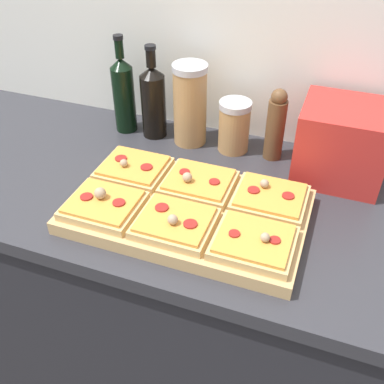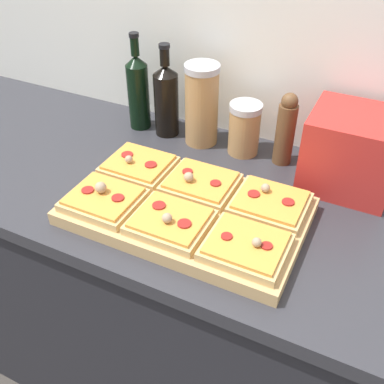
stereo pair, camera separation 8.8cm
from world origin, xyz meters
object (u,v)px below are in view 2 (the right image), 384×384
olive_oil_bottle (138,91)px  toaster_oven (351,151)px  wine_bottle (166,99)px  grain_jar_short (244,129)px  grain_jar_tall (202,105)px  pepper_mill (286,130)px  cutting_board (187,211)px

olive_oil_bottle → toaster_oven: 0.65m
wine_bottle → grain_jar_short: size_ratio=1.84×
wine_bottle → toaster_oven: 0.55m
grain_jar_tall → pepper_mill: size_ratio=1.15×
cutting_board → wine_bottle: size_ratio=1.99×
wine_bottle → toaster_oven: (0.55, -0.03, -0.01)m
wine_bottle → pepper_mill: wine_bottle is taller
cutting_board → grain_jar_tall: size_ratio=2.31×
olive_oil_bottle → grain_jar_tall: (0.21, 0.00, -0.00)m
cutting_board → pepper_mill: size_ratio=2.67×
olive_oil_bottle → pepper_mill: bearing=0.0°
grain_jar_tall → pepper_mill: bearing=0.0°
grain_jar_short → toaster_oven: bearing=-5.6°
cutting_board → toaster_oven: toaster_oven is taller
cutting_board → grain_jar_tall: (-0.12, 0.33, 0.10)m
pepper_mill → grain_jar_short: bearing=180.0°
wine_bottle → grain_jar_tall: bearing=0.0°
wine_bottle → grain_jar_tall: size_ratio=1.16×
cutting_board → olive_oil_bottle: 0.48m
grain_jar_tall → toaster_oven: (0.43, -0.03, -0.02)m
wine_bottle → olive_oil_bottle: bearing=-180.0°
cutting_board → pepper_mill: (0.13, 0.33, 0.09)m
wine_bottle → grain_jar_tall: (0.12, 0.00, 0.01)m
grain_jar_short → toaster_oven: size_ratio=0.62×
pepper_mill → cutting_board: bearing=-111.9°
grain_jar_tall → grain_jar_short: bearing=0.0°
cutting_board → grain_jar_short: (0.02, 0.33, 0.06)m
cutting_board → grain_jar_short: grain_jar_short is taller
wine_bottle → grain_jar_tall: wine_bottle is taller
cutting_board → wine_bottle: wine_bottle is taller
cutting_board → grain_jar_short: 0.34m
cutting_board → grain_jar_short: bearing=87.1°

